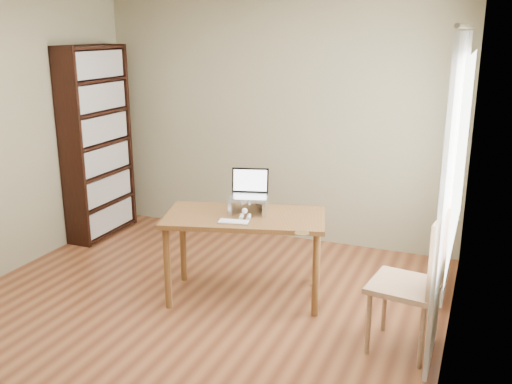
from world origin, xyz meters
name	(u,v)px	position (x,y,z in m)	size (l,w,h in m)	color
room	(173,166)	(0.03, 0.01, 1.30)	(4.04, 4.54, 2.64)	#5B2C18
bookshelf	(97,143)	(-1.83, 1.55, 1.05)	(0.30, 0.90, 2.10)	black
curtains	(451,183)	(1.92, 0.80, 1.17)	(0.03, 1.90, 2.25)	silver
desk	(245,227)	(0.31, 0.68, 0.65)	(1.48, 1.01, 0.75)	brown
laptop_stand	(248,203)	(0.31, 0.76, 0.83)	(0.32, 0.25, 0.13)	silver
laptop	(251,190)	(0.31, 0.82, 0.94)	(0.37, 0.35, 0.23)	silver
keyboard	(234,222)	(0.31, 0.46, 0.76)	(0.28, 0.16, 0.02)	silver
coaster	(302,233)	(0.89, 0.44, 0.75)	(0.11, 0.11, 0.01)	brown
cat	(249,204)	(0.31, 0.79, 0.82)	(0.26, 0.49, 0.16)	#483F39
chair	(417,278)	(1.78, 0.34, 0.58)	(0.52, 0.52, 1.06)	tan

